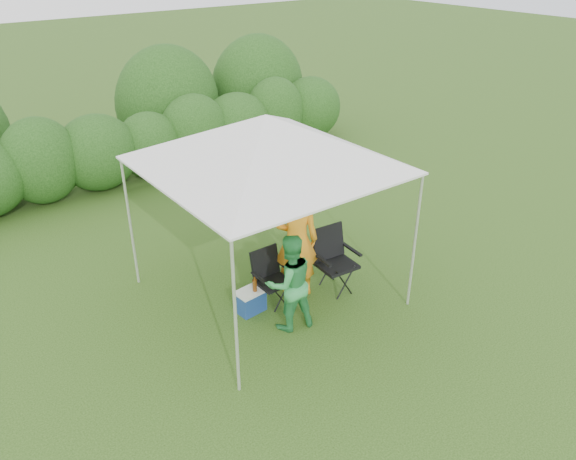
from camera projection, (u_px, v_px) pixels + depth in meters
ground at (288, 308)px, 8.38m from camera, size 70.00×70.00×0.00m
hedge at (130, 146)px, 12.31m from camera, size 12.08×1.53×1.80m
canopy at (266, 141)px, 7.58m from camera, size 3.10×3.10×2.83m
chair_right at (333, 255)px, 8.62m from camera, size 0.66×0.60×1.00m
chair_left at (270, 274)px, 8.32m from camera, size 0.53×0.48×0.85m
man at (296, 241)px, 8.33m from camera, size 0.79×0.72×1.81m
woman at (290, 283)px, 7.67m from camera, size 0.80×0.68×1.44m
cooler at (250, 301)px, 8.23m from camera, size 0.44×0.34×0.35m
bottle at (255, 284)px, 8.10m from camera, size 0.06×0.06×0.24m
lawn_toy at (312, 160)px, 13.42m from camera, size 0.64×0.53×0.32m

